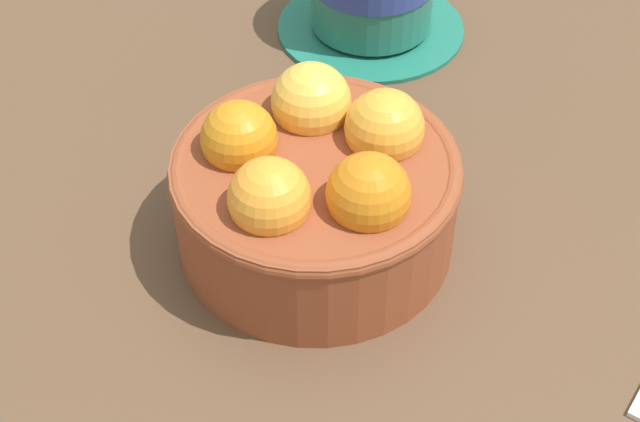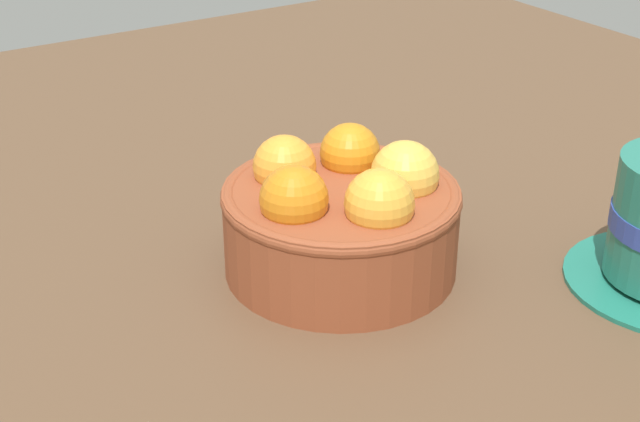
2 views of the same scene
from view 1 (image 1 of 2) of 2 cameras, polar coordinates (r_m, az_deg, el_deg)
The scene contains 2 objects.
ground_plane at distance 51.56cm, azimuth -0.25°, elevation -3.44°, with size 114.20×111.91×4.43cm, color brown.
terracotta_bowl at distance 47.30cm, azimuth -0.24°, elevation 1.40°, with size 14.73×14.73×8.36cm.
Camera 1 is at (15.53, 30.67, 36.21)cm, focal length 52.27 mm.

